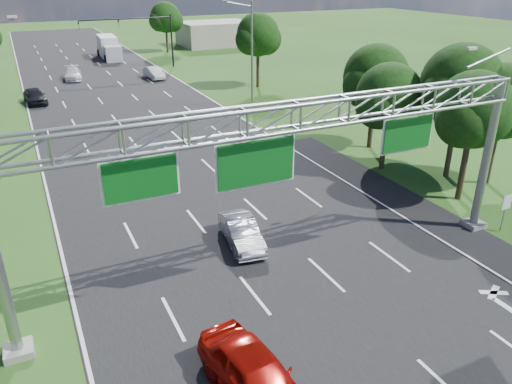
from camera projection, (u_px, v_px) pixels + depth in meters
ground at (170, 155)px, 37.18m from camera, size 220.00×220.00×0.00m
road at (170, 155)px, 37.18m from camera, size 18.00×180.00×0.02m
road_flare at (428, 216)px, 28.05m from camera, size 3.00×30.00×0.02m
sign_gantry at (297, 131)px, 19.68m from camera, size 23.50×1.00×9.56m
regulatory_sign at (506, 206)px, 25.81m from camera, size 0.60×0.08×2.10m
traffic_signal at (146, 29)px, 66.76m from camera, size 12.21×0.24×7.00m
streetlight_r_mid at (250, 50)px, 47.55m from camera, size 2.97×0.22×10.16m
tree_cluster_right at (437, 95)px, 31.93m from camera, size 9.91×14.60×8.68m
tree_verge_rd at (258, 37)px, 56.01m from camera, size 5.76×4.80×8.28m
tree_verge_re at (166, 19)px, 80.06m from camera, size 5.76×4.80×7.84m
building_right at (215, 34)px, 88.54m from camera, size 12.00×9.00×4.00m
red_coupe at (255, 376)px, 15.95m from camera, size 2.66×5.24×1.71m
silver_sedan at (241, 232)px, 24.91m from camera, size 1.98×4.29×1.36m
car_queue_a at (73, 74)px, 61.87m from camera, size 2.46×4.99×1.40m
car_queue_c at (35, 96)px, 50.91m from camera, size 2.33×4.69×1.53m
car_queue_d at (154, 73)px, 62.32m from camera, size 1.91×4.46×1.43m
box_truck at (109, 48)px, 76.03m from camera, size 2.74×8.58×3.21m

